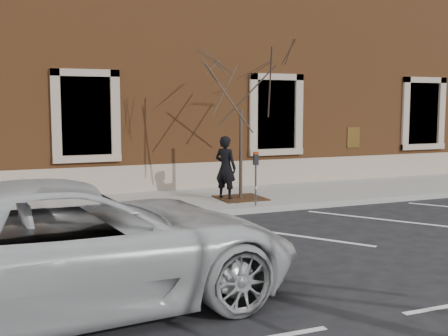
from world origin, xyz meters
name	(u,v)px	position (x,y,z in m)	size (l,w,h in m)	color
ground	(233,214)	(0.00, 0.00, 0.00)	(120.00, 120.00, 0.00)	#28282B
sidewalk_near	(208,200)	(0.00, 1.75, 0.07)	(40.00, 3.50, 0.15)	gray
curb_near	(234,212)	(0.00, -0.05, 0.07)	(40.00, 0.12, 0.15)	#9E9E99
parking_stripes	(274,233)	(0.00, -2.20, 0.00)	(28.00, 4.40, 0.01)	silver
building_civic	(150,70)	(0.00, 7.74, 4.00)	(40.00, 8.62, 8.00)	brown
man	(226,168)	(0.35, 1.34, 1.02)	(0.63, 0.41, 1.73)	black
parking_meter	(256,168)	(0.67, 0.12, 1.11)	(0.13, 0.10, 1.38)	#595B60
tree_grate	(241,198)	(0.77, 1.28, 0.17)	(1.24, 1.24, 0.03)	#472B16
sapling	(241,86)	(0.77, 1.28, 3.23)	(2.64, 2.64, 4.40)	#3D3125
white_truck	(71,246)	(-4.56, -5.17, 0.87)	(2.89, 6.26, 1.74)	silver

